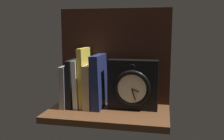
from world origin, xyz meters
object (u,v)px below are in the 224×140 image
(book_white_catcher, at_px, (80,82))
(book_tan_shortstories, at_px, (91,85))
(book_gray_chess, at_px, (69,85))
(framed_clock, at_px, (133,85))
(book_black_skeptic, at_px, (74,82))
(book_yellow_seinlanguage, at_px, (85,77))
(book_navy_bierce, at_px, (99,81))

(book_white_catcher, height_order, book_tan_shortstories, book_white_catcher)
(book_white_catcher, bearing_deg, book_tan_shortstories, 0.00)
(book_white_catcher, relative_size, book_tan_shortstories, 1.11)
(book_gray_chess, height_order, framed_clock, framed_clock)
(book_black_skeptic, height_order, book_white_catcher, book_white_catcher)
(book_gray_chess, xyz_separation_m, book_white_catcher, (0.05, 0.00, 0.01))
(book_white_catcher, bearing_deg, framed_clock, -1.84)
(book_black_skeptic, height_order, book_yellow_seinlanguage, book_yellow_seinlanguage)
(book_black_skeptic, distance_m, book_white_catcher, 0.02)
(book_gray_chess, distance_m, book_yellow_seinlanguage, 0.08)
(book_gray_chess, distance_m, framed_clock, 0.28)
(book_gray_chess, distance_m, book_tan_shortstories, 0.10)
(book_gray_chess, distance_m, book_black_skeptic, 0.03)
(book_black_skeptic, bearing_deg, book_navy_bierce, 0.00)
(book_white_catcher, bearing_deg, book_black_skeptic, 180.00)
(book_gray_chess, relative_size, book_white_catcher, 0.87)
(book_gray_chess, xyz_separation_m, book_tan_shortstories, (0.10, 0.00, 0.00))
(book_black_skeptic, relative_size, framed_clock, 0.98)
(book_yellow_seinlanguage, height_order, book_navy_bierce, book_yellow_seinlanguage)
(book_tan_shortstories, xyz_separation_m, book_navy_bierce, (0.04, 0.00, 0.02))
(book_gray_chess, height_order, book_white_catcher, book_white_catcher)
(book_tan_shortstories, relative_size, book_navy_bierce, 0.82)
(book_white_catcher, relative_size, book_navy_bierce, 0.91)
(book_gray_chess, bearing_deg, book_white_catcher, 0.00)
(book_yellow_seinlanguage, distance_m, book_tan_shortstories, 0.04)
(book_gray_chess, relative_size, book_navy_bierce, 0.79)
(book_tan_shortstories, distance_m, book_navy_bierce, 0.04)
(book_navy_bierce, bearing_deg, book_tan_shortstories, 180.00)
(book_black_skeptic, bearing_deg, book_yellow_seinlanguage, 0.00)
(book_navy_bierce, bearing_deg, book_gray_chess, 180.00)
(book_white_catcher, xyz_separation_m, framed_clock, (0.23, -0.01, -0.00))
(book_gray_chess, xyz_separation_m, book_yellow_seinlanguage, (0.07, 0.00, 0.04))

